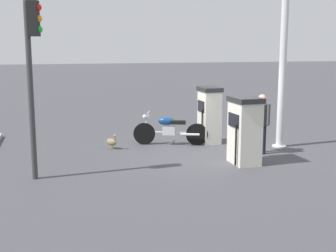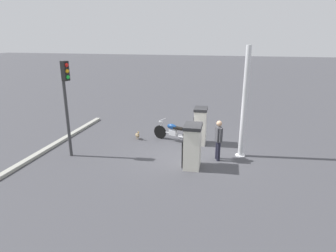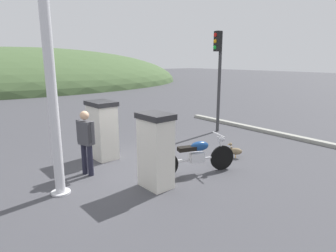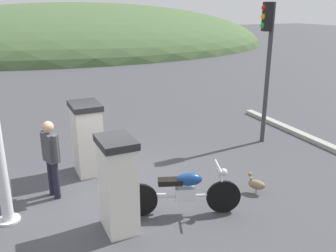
{
  "view_description": "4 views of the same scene",
  "coord_description": "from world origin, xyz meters",
  "px_view_note": "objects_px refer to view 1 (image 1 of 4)",
  "views": [
    {
      "loc": [
        4.38,
        11.19,
        2.88
      ],
      "look_at": [
        1.33,
        -0.28,
        0.74
      ],
      "focal_mm": 48.44,
      "sensor_mm": 36.0,
      "label": 1
    },
    {
      "loc": [
        -1.46,
        10.97,
        4.68
      ],
      "look_at": [
        0.99,
        0.01,
        1.13
      ],
      "focal_mm": 30.92,
      "sensor_mm": 36.0,
      "label": 2
    },
    {
      "loc": [
        -3.8,
        -6.03,
        2.78
      ],
      "look_at": [
        1.21,
        0.04,
        0.95
      ],
      "focal_mm": 30.91,
      "sensor_mm": 36.0,
      "label": 3
    },
    {
      "loc": [
        -1.6,
        -6.54,
        3.66
      ],
      "look_at": [
        1.51,
        0.57,
        1.09
      ],
      "focal_mm": 38.78,
      "sensor_mm": 36.0,
      "label": 4
    }
  ],
  "objects_px": {
    "motorcycle_near_pump": "(169,129)",
    "attendant_person": "(261,120)",
    "fuel_pump_near": "(209,115)",
    "fuel_pump_far": "(245,130)",
    "wandering_duck": "(112,142)",
    "roadside_traffic_light": "(32,60)",
    "canopy_support_pole": "(282,73)"
  },
  "relations": [
    {
      "from": "motorcycle_near_pump",
      "to": "attendant_person",
      "type": "distance_m",
      "value": 2.69
    },
    {
      "from": "fuel_pump_near",
      "to": "fuel_pump_far",
      "type": "xyz_separation_m",
      "value": [
        -0.0,
        2.48,
        -0.01
      ]
    },
    {
      "from": "wandering_duck",
      "to": "fuel_pump_near",
      "type": "bearing_deg",
      "value": -178.57
    },
    {
      "from": "motorcycle_near_pump",
      "to": "roadside_traffic_light",
      "type": "distance_m",
      "value": 4.91
    },
    {
      "from": "roadside_traffic_light",
      "to": "canopy_support_pole",
      "type": "relative_size",
      "value": 0.87
    },
    {
      "from": "fuel_pump_far",
      "to": "motorcycle_near_pump",
      "type": "height_order",
      "value": "fuel_pump_far"
    },
    {
      "from": "motorcycle_near_pump",
      "to": "canopy_support_pole",
      "type": "distance_m",
      "value": 3.55
    },
    {
      "from": "attendant_person",
      "to": "canopy_support_pole",
      "type": "bearing_deg",
      "value": -146.4
    },
    {
      "from": "motorcycle_near_pump",
      "to": "canopy_support_pole",
      "type": "bearing_deg",
      "value": 160.7
    },
    {
      "from": "fuel_pump_near",
      "to": "canopy_support_pole",
      "type": "bearing_deg",
      "value": 150.12
    },
    {
      "from": "fuel_pump_far",
      "to": "motorcycle_near_pump",
      "type": "relative_size",
      "value": 0.79
    },
    {
      "from": "fuel_pump_far",
      "to": "canopy_support_pole",
      "type": "distance_m",
      "value": 2.62
    },
    {
      "from": "fuel_pump_near",
      "to": "fuel_pump_far",
      "type": "distance_m",
      "value": 2.48
    },
    {
      "from": "fuel_pump_near",
      "to": "fuel_pump_far",
      "type": "bearing_deg",
      "value": 90.0
    },
    {
      "from": "canopy_support_pole",
      "to": "fuel_pump_near",
      "type": "bearing_deg",
      "value": -29.88
    },
    {
      "from": "fuel_pump_far",
      "to": "motorcycle_near_pump",
      "type": "bearing_deg",
      "value": -64.22
    },
    {
      "from": "wandering_duck",
      "to": "roadside_traffic_light",
      "type": "distance_m",
      "value": 3.91
    },
    {
      "from": "fuel_pump_far",
      "to": "roadside_traffic_light",
      "type": "xyz_separation_m",
      "value": [
        4.85,
        0.03,
        1.74
      ]
    },
    {
      "from": "fuel_pump_far",
      "to": "motorcycle_near_pump",
      "type": "xyz_separation_m",
      "value": [
        1.21,
        -2.51,
        -0.37
      ]
    },
    {
      "from": "wandering_duck",
      "to": "attendant_person",
      "type": "bearing_deg",
      "value": 158.04
    },
    {
      "from": "motorcycle_near_pump",
      "to": "roadside_traffic_light",
      "type": "relative_size",
      "value": 0.55
    },
    {
      "from": "fuel_pump_far",
      "to": "roadside_traffic_light",
      "type": "distance_m",
      "value": 5.16
    },
    {
      "from": "fuel_pump_near",
      "to": "motorcycle_near_pump",
      "type": "height_order",
      "value": "fuel_pump_near"
    },
    {
      "from": "wandering_duck",
      "to": "canopy_support_pole",
      "type": "relative_size",
      "value": 0.1
    },
    {
      "from": "motorcycle_near_pump",
      "to": "fuel_pump_near",
      "type": "bearing_deg",
      "value": 178.64
    },
    {
      "from": "fuel_pump_far",
      "to": "wandering_duck",
      "type": "relative_size",
      "value": 3.74
    },
    {
      "from": "attendant_person",
      "to": "fuel_pump_far",
      "type": "bearing_deg",
      "value": 44.96
    },
    {
      "from": "wandering_duck",
      "to": "roadside_traffic_light",
      "type": "relative_size",
      "value": 0.12
    },
    {
      "from": "fuel_pump_far",
      "to": "wandering_duck",
      "type": "distance_m",
      "value": 3.83
    },
    {
      "from": "fuel_pump_far",
      "to": "wandering_duck",
      "type": "height_order",
      "value": "fuel_pump_far"
    },
    {
      "from": "roadside_traffic_light",
      "to": "canopy_support_pole",
      "type": "xyz_separation_m",
      "value": [
        -6.62,
        -1.5,
        -0.48
      ]
    },
    {
      "from": "fuel_pump_near",
      "to": "canopy_support_pole",
      "type": "relative_size",
      "value": 0.38
    }
  ]
}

